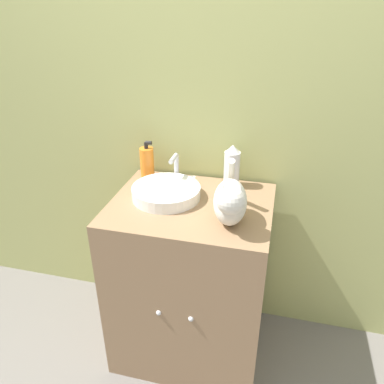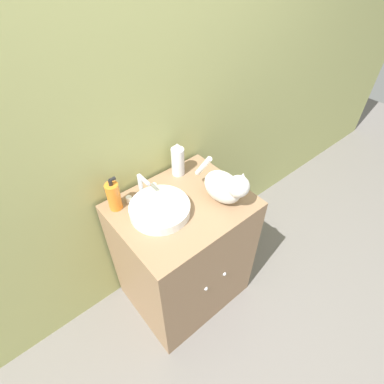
% 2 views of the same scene
% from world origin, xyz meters
% --- Properties ---
extents(ground_plane, '(8.00, 8.00, 0.00)m').
position_xyz_m(ground_plane, '(0.00, 0.00, 0.00)').
color(ground_plane, slate).
extents(wall_back, '(6.00, 0.05, 2.50)m').
position_xyz_m(wall_back, '(0.00, 0.62, 1.25)').
color(wall_back, tan).
rests_on(wall_back, ground_plane).
extents(vanity_cabinet, '(0.72, 0.59, 0.88)m').
position_xyz_m(vanity_cabinet, '(0.00, 0.29, 0.44)').
color(vanity_cabinet, '#8C6B4C').
rests_on(vanity_cabinet, ground_plane).
extents(sink_basin, '(0.31, 0.31, 0.05)m').
position_xyz_m(sink_basin, '(-0.12, 0.31, 0.91)').
color(sink_basin, white).
rests_on(sink_basin, vanity_cabinet).
extents(faucet, '(0.19, 0.11, 0.15)m').
position_xyz_m(faucet, '(-0.12, 0.48, 0.95)').
color(faucet, silver).
rests_on(faucet, vanity_cabinet).
extents(cat, '(0.16, 0.34, 0.24)m').
position_xyz_m(cat, '(0.19, 0.16, 0.98)').
color(cat, silver).
rests_on(cat, vanity_cabinet).
extents(soap_bottle, '(0.07, 0.07, 0.20)m').
position_xyz_m(soap_bottle, '(-0.28, 0.49, 0.96)').
color(soap_bottle, orange).
rests_on(soap_bottle, vanity_cabinet).
extents(spray_bottle, '(0.08, 0.08, 0.21)m').
position_xyz_m(spray_bottle, '(0.15, 0.51, 0.98)').
color(spray_bottle, silver).
rests_on(spray_bottle, vanity_cabinet).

